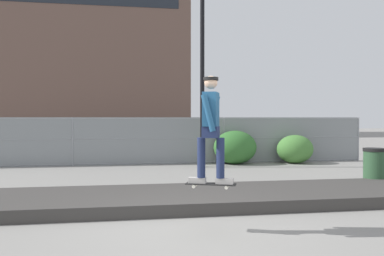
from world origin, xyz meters
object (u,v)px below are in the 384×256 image
object	(u,v)px
skateboard	(211,184)
shrub_center	(295,149)
shrub_left	(235,147)
street_lamp	(202,47)
skater	(211,123)
parked_car_mid	(222,138)
parked_car_near	(82,140)
trash_bin	(375,168)

from	to	relation	value
skateboard	shrub_center	xyz separation A→B (m)	(5.46, 9.16, -0.19)
shrub_left	shrub_center	bearing A→B (deg)	-4.02
shrub_left	street_lamp	bearing A→B (deg)	-152.16
skater	shrub_center	world-z (taller)	skater
parked_car_mid	shrub_center	bearing A→B (deg)	-62.90
shrub_left	shrub_center	world-z (taller)	shrub_left
skater	shrub_left	xyz separation A→B (m)	(3.02, 9.33, -1.08)
skater	shrub_center	xyz separation A→B (m)	(5.46, 9.16, -1.17)
parked_car_mid	skateboard	bearing A→B (deg)	-104.61
parked_car_near	shrub_center	distance (m)	9.51
street_lamp	parked_car_mid	xyz separation A→B (m)	(1.88, 4.59, -3.61)
trash_bin	parked_car_near	bearing A→B (deg)	131.02
skateboard	skater	world-z (taller)	skater
trash_bin	skater	bearing A→B (deg)	-146.51
skater	trash_bin	world-z (taller)	skater
skater	shrub_center	distance (m)	10.73
skater	shrub_center	bearing A→B (deg)	59.17
parked_car_near	parked_car_mid	bearing A→B (deg)	1.10
parked_car_mid	shrub_center	xyz separation A→B (m)	(2.04, -3.99, -0.27)
street_lamp	parked_car_mid	size ratio (longest dim) A/B	1.60
shrub_center	trash_bin	bearing A→B (deg)	-93.26
parked_car_near	shrub_center	size ratio (longest dim) A/B	3.01
parked_car_mid	shrub_center	distance (m)	4.48
trash_bin	skateboard	bearing A→B (deg)	-146.51
skater	trash_bin	bearing A→B (deg)	33.49
skater	trash_bin	size ratio (longest dim) A/B	1.66
shrub_left	trash_bin	distance (m)	6.30
shrub_center	skater	bearing A→B (deg)	-120.83
street_lamp	parked_car_mid	world-z (taller)	street_lamp
skater	shrub_left	size ratio (longest dim) A/B	1.00
shrub_left	shrub_center	size ratio (longest dim) A/B	1.16
parked_car_near	trash_bin	distance (m)	12.75
skater	parked_car_mid	bearing A→B (deg)	75.39
trash_bin	street_lamp	bearing A→B (deg)	124.92
skateboard	parked_car_mid	bearing A→B (deg)	75.39
street_lamp	shrub_center	bearing A→B (deg)	8.82
skater	parked_car_near	world-z (taller)	skater
skateboard	parked_car_near	distance (m)	13.41
parked_car_near	skater	bearing A→B (deg)	-76.07
street_lamp	parked_car_near	bearing A→B (deg)	136.88
skateboard	shrub_left	world-z (taller)	shrub_left
parked_car_mid	parked_car_near	bearing A→B (deg)	-178.90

